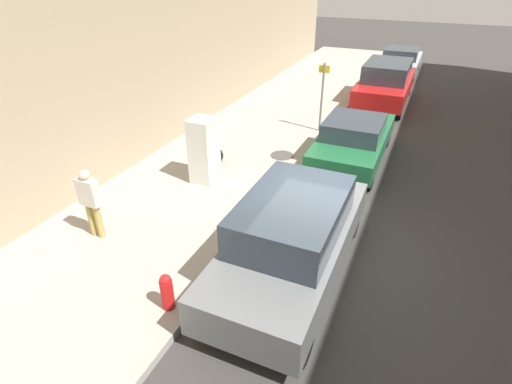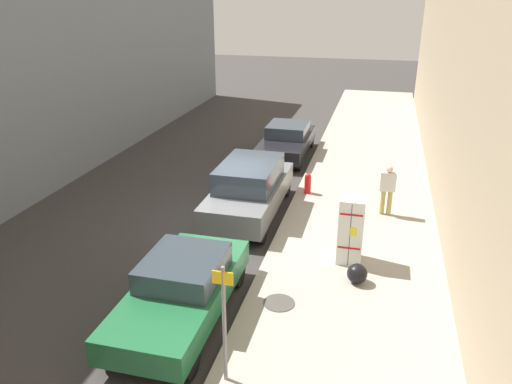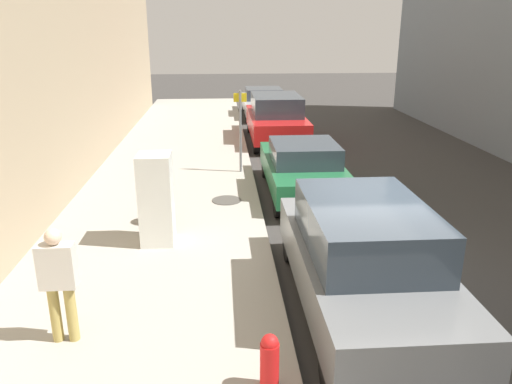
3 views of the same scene
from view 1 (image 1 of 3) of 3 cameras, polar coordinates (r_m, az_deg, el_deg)
The scene contains 13 objects.
ground_plane at distance 8.53m, azimuth 9.39°, elevation -9.02°, with size 80.00×80.00×0.00m, color #383533.
sidewalk_slab at distance 9.87m, azimuth -12.60°, elevation -2.81°, with size 4.51×44.00×0.16m, color #9E998E.
building_facade_near at distance 10.85m, azimuth -30.49°, elevation 19.11°, with size 2.17×39.60×7.93m, color tan.
discarded_refrigerator at distance 10.57m, azimuth -7.46°, elevation 5.88°, with size 0.61×0.68×1.74m.
manhole_cover at distance 12.29m, azimuth 3.75°, elevation 5.25°, with size 0.70×0.70×0.02m, color #47443F.
street_sign_post at distance 13.98m, azimuth 9.43°, elevation 13.69°, with size 0.36×0.07×2.31m.
fire_hydrant at distance 7.07m, azimuth -12.62°, elevation -13.65°, with size 0.22×0.22×0.71m.
trash_bag at distance 11.75m, azimuth -5.85°, elevation 5.19°, with size 0.48×0.48×0.48m, color black.
pedestrian_walking_far at distance 8.91m, azimuth -22.60°, elevation -0.97°, with size 0.46×0.22×1.59m.
parked_suv_gray at distance 7.50m, azimuth 5.15°, elevation -6.41°, with size 1.90×4.71×1.73m.
parked_sedan_green at distance 12.34m, azimuth 13.78°, elevation 7.37°, with size 1.81×4.36×1.40m.
parked_suv_red at distance 18.21m, azimuth 18.01°, elevation 14.65°, with size 1.96×4.77×1.75m.
parked_sedan_silver at distance 23.70m, azimuth 19.92°, elevation 17.21°, with size 1.89×4.36×1.38m.
Camera 1 is at (1.38, -6.52, 5.33)m, focal length 28.00 mm.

